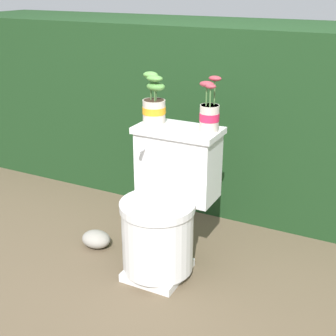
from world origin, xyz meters
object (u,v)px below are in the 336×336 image
Objects in this scene: toilet at (166,207)px; potted_plant_midleft at (209,113)px; potted_plant_left at (154,104)px; garden_stone at (96,239)px.

potted_plant_midleft is at bearing 43.59° from toilet.
toilet is 0.51m from potted_plant_left.
potted_plant_left is at bearing 132.52° from toilet.
toilet is 0.50m from potted_plant_midleft.
toilet is 2.70× the size of potted_plant_midleft.
garden_stone is at bearing -148.01° from potted_plant_left.
potted_plant_left is (-0.14, 0.16, 0.46)m from toilet.
potted_plant_left is 0.30m from potted_plant_midleft.
potted_plant_midleft is (0.30, -0.01, -0.00)m from potted_plant_left.
potted_plant_left reaches higher than garden_stone.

